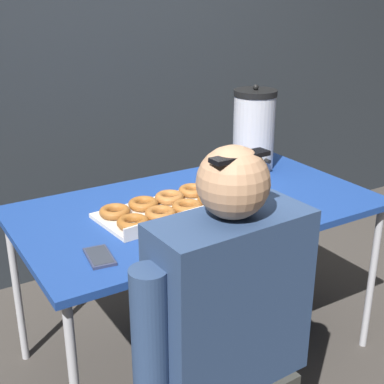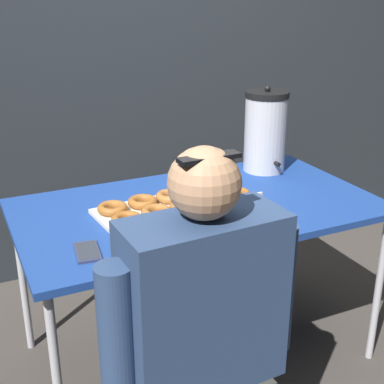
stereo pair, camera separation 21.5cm
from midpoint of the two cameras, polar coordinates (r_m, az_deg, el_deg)
ground_plane at (r=2.56m, az=-1.94°, el=-16.66°), size 12.00×12.00×0.00m
back_wall at (r=3.00m, az=-12.92°, el=18.34°), size 6.00×0.11×2.88m
folding_table at (r=2.20m, az=-2.16°, el=-2.41°), size 1.46×0.82×0.73m
donut_box at (r=2.12m, az=-4.67°, el=-1.49°), size 0.67×0.34×0.05m
coffee_urn at (r=2.58m, az=4.25°, el=6.64°), size 0.20×0.23×0.41m
cell_phone at (r=1.81m, az=-13.25°, el=-6.80°), size 0.10×0.16×0.01m
person_seated at (r=1.65m, az=0.01°, el=-16.67°), size 0.62×0.27×1.19m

